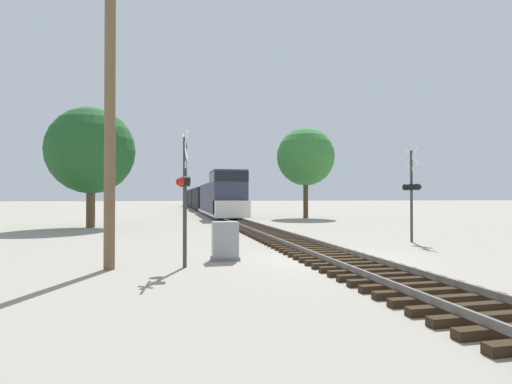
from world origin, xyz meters
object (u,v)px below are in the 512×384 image
(crossing_signal_far, at_px, (412,189))
(crossing_signal_near, at_px, (184,188))
(freight_train, at_px, (202,198))
(utility_pole, at_px, (110,98))
(relay_cabinet, at_px, (225,241))
(tree_mid_background, at_px, (306,157))
(tree_far_right, at_px, (91,151))

(crossing_signal_far, bearing_deg, crossing_signal_near, 101.41)
(freight_train, relative_size, utility_pole, 6.86)
(relay_cabinet, relative_size, tree_mid_background, 0.14)
(relay_cabinet, distance_m, tree_mid_background, 28.19)
(crossing_signal_near, bearing_deg, relay_cabinet, 121.67)
(crossing_signal_far, distance_m, relay_cabinet, 10.19)
(freight_train, bearing_deg, crossing_signal_far, -83.30)
(crossing_signal_far, relative_size, tree_mid_background, 0.49)
(crossing_signal_far, height_order, tree_far_right, tree_far_right)
(crossing_signal_far, bearing_deg, relay_cabinet, 98.73)
(relay_cabinet, xyz_separation_m, utility_pole, (-3.57, -0.98, 4.43))
(tree_mid_background, bearing_deg, freight_train, 106.29)
(freight_train, bearing_deg, relay_cabinet, -93.88)
(freight_train, xyz_separation_m, utility_pole, (-7.16, -53.93, 3.15))
(crossing_signal_near, relative_size, relay_cabinet, 3.16)
(freight_train, distance_m, relay_cabinet, 53.08)
(relay_cabinet, bearing_deg, freight_train, 86.12)
(freight_train, height_order, tree_mid_background, tree_mid_background)
(crossing_signal_near, distance_m, utility_pole, 3.43)
(relay_cabinet, height_order, tree_far_right, tree_far_right)
(freight_train, distance_m, crossing_signal_far, 49.83)
(utility_pole, distance_m, tree_far_right, 17.58)
(crossing_signal_near, height_order, crossing_signal_far, crossing_signal_far)
(tree_far_right, relative_size, tree_mid_background, 0.91)
(freight_train, xyz_separation_m, tree_far_right, (-10.75, -36.72, 3.42))
(crossing_signal_near, xyz_separation_m, tree_far_right, (-5.75, 17.33, 2.94))
(utility_pole, bearing_deg, tree_far_right, 101.78)
(freight_train, bearing_deg, tree_far_right, -106.32)
(crossing_signal_far, bearing_deg, tree_mid_background, -17.70)
(relay_cabinet, bearing_deg, tree_mid_background, 64.83)
(relay_cabinet, bearing_deg, utility_pole, -164.70)
(crossing_signal_near, bearing_deg, tree_mid_background, 146.91)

